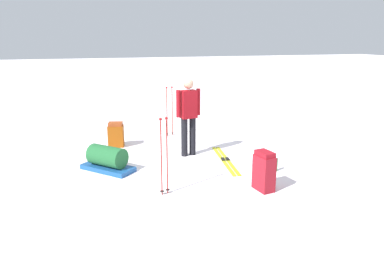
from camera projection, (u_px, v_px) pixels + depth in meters
name	position (u px, v px, depth m)	size (l,w,h in m)	color
ground_plane	(192.00, 158.00, 7.78)	(80.00, 80.00, 0.00)	white
skier_standing	(188.00, 113.00, 7.72)	(0.56, 0.28, 1.70)	black
ski_pair_near	(225.00, 160.00, 7.59)	(0.41, 1.83, 0.05)	#B0AF1B
backpack_large_dark	(116.00, 135.00, 8.52)	(0.40, 0.34, 0.59)	#92440D
backpack_bright	(264.00, 171.00, 6.06)	(0.29, 0.40, 0.69)	maroon
ski_poles_planted_near	(164.00, 152.00, 5.80)	(0.17, 0.10, 1.31)	maroon
ski_poles_planted_far	(170.00, 109.00, 9.35)	(0.22, 0.12, 1.31)	maroon
gear_sled	(107.00, 159.00, 6.99)	(1.06, 1.08, 0.49)	#1B4E90
thermos_bottle	(276.00, 165.00, 6.98)	(0.07, 0.07, 0.26)	#1D7633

